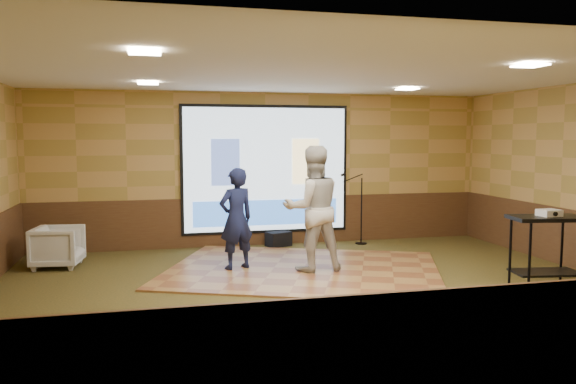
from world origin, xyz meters
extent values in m
plane|color=#2C3216|center=(0.00, 0.00, 0.00)|extent=(9.00, 9.00, 0.00)
cube|color=tan|center=(0.00, 3.50, 1.50)|extent=(9.00, 0.04, 3.00)
cube|color=tan|center=(0.00, -3.50, 1.50)|extent=(9.00, 0.04, 3.00)
cube|color=white|center=(0.00, 0.00, 3.00)|extent=(9.00, 7.00, 0.04)
cube|color=#482B18|center=(0.00, 3.48, 0.47)|extent=(9.00, 0.04, 0.95)
cube|color=#482B18|center=(0.00, -3.48, 0.47)|extent=(9.00, 0.04, 0.95)
cube|color=black|center=(0.00, 3.45, 1.50)|extent=(3.32, 0.03, 2.52)
cube|color=silver|center=(0.00, 3.42, 1.50)|extent=(3.20, 0.02, 2.40)
cube|color=#40548D|center=(-0.80, 3.40, 1.65)|extent=(0.55, 0.01, 0.90)
cube|color=#FFE293|center=(0.80, 3.40, 1.65)|extent=(0.55, 0.01, 0.90)
cube|color=blue|center=(0.00, 3.40, 0.65)|extent=(2.88, 0.01, 0.50)
cube|color=#FFE7BF|center=(-2.20, 1.80, 2.97)|extent=(0.32, 0.32, 0.02)
cube|color=#FFE7BF|center=(2.20, 1.80, 2.97)|extent=(0.32, 0.32, 0.02)
cube|color=#FFE7BF|center=(-2.20, -1.50, 2.97)|extent=(0.32, 0.32, 0.02)
cube|color=#FFE7BF|center=(2.20, -1.50, 2.97)|extent=(0.32, 0.32, 0.02)
cube|color=olive|center=(0.16, 1.18, 0.02)|extent=(5.16, 4.61, 0.03)
imported|color=#141A3F|center=(-0.88, 1.43, 0.84)|extent=(0.69, 0.57, 1.62)
imported|color=beige|center=(0.28, 1.05, 1.01)|extent=(0.99, 0.79, 1.97)
cylinder|color=black|center=(2.70, -0.98, 0.50)|extent=(0.04, 0.04, 1.00)
cylinder|color=black|center=(2.70, -0.56, 0.50)|extent=(0.04, 0.04, 1.00)
cylinder|color=black|center=(3.54, -0.56, 0.50)|extent=(0.04, 0.04, 1.00)
cube|color=black|center=(3.12, -0.77, 1.02)|extent=(1.00, 0.52, 0.05)
cube|color=black|center=(3.12, -0.77, 0.26)|extent=(0.89, 0.47, 0.03)
cube|color=silver|center=(3.13, -0.77, 1.10)|extent=(0.29, 0.25, 0.09)
cylinder|color=black|center=(1.87, 3.10, 0.01)|extent=(0.23, 0.23, 0.02)
cylinder|color=black|center=(1.87, 3.10, 0.66)|extent=(0.02, 0.02, 1.33)
cylinder|color=black|center=(1.68, 3.10, 1.33)|extent=(0.42, 0.02, 0.17)
cylinder|color=black|center=(1.48, 3.10, 1.40)|extent=(0.10, 0.05, 0.08)
imported|color=gray|center=(-3.70, 2.32, 0.34)|extent=(0.83, 0.82, 0.68)
cube|color=black|center=(0.21, 3.25, 0.14)|extent=(0.53, 0.44, 0.28)
camera|label=1|loc=(-2.13, -7.37, 2.12)|focal=35.00mm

